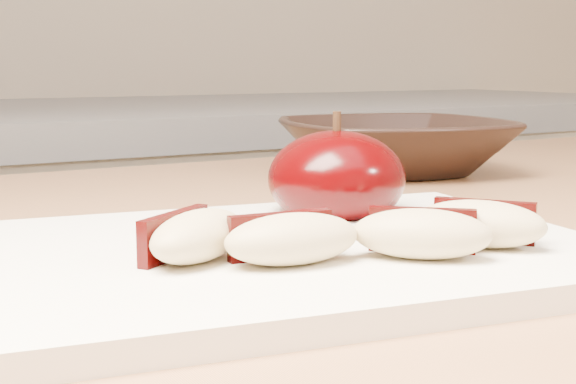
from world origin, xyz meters
TOP-DOWN VIEW (x-y plane):
  - cutting_board at (0.04, 0.41)m, footprint 0.33×0.27m
  - apple_half at (0.11, 0.46)m, footprint 0.10×0.10m
  - apple_wedge_a at (-0.01, 0.40)m, footprint 0.07×0.06m
  - apple_wedge_b at (0.02, 0.37)m, footprint 0.06×0.04m
  - apple_wedge_c at (0.08, 0.35)m, footprint 0.07×0.06m
  - apple_wedge_d at (0.12, 0.35)m, footprint 0.06×0.07m
  - bowl at (0.30, 0.65)m, footprint 0.24×0.24m

SIDE VIEW (x-z plane):
  - cutting_board at x=0.04m, z-range 0.90..0.91m
  - apple_wedge_a at x=-0.01m, z-range 0.91..0.93m
  - apple_wedge_b at x=0.02m, z-range 0.91..0.93m
  - apple_wedge_c at x=0.08m, z-range 0.91..0.93m
  - apple_wedge_d at x=0.12m, z-range 0.91..0.93m
  - bowl at x=0.30m, z-range 0.90..0.95m
  - apple_half at x=0.11m, z-range 0.90..0.97m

